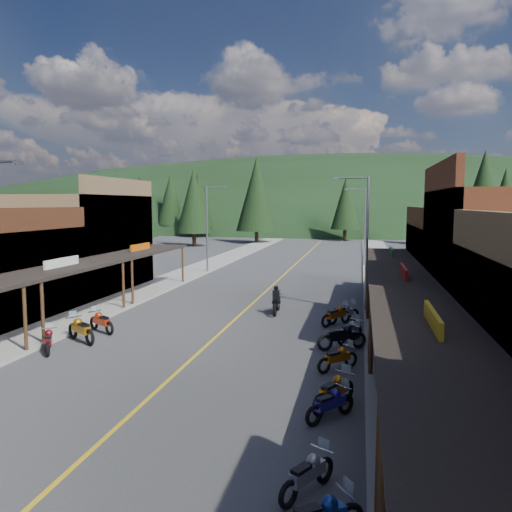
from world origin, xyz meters
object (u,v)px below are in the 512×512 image
Objects in this scene: pedestrian_east_b at (385,294)px; pine_3 at (345,203)px; shop_east_3 at (475,266)px; pine_9 at (505,204)px; bike_east_10 at (343,312)px; bike_east_6 at (338,357)px; pine_10 at (194,201)px; bike_east_8 at (350,330)px; pedestrian_east_a at (402,387)px; bike_east_5 at (334,390)px; pine_7 at (170,200)px; streetlight_1 at (208,225)px; pine_0 at (101,203)px; bike_east_4 at (330,402)px; bike_west_6 at (49,339)px; rider_on_bike at (277,302)px; shop_west_3 at (76,243)px; pine_1 at (198,199)px; streetlight_3 at (363,223)px; bike_east_7 at (342,335)px; streetlight_2 at (364,237)px; pine_8 at (140,207)px; pine_11 at (484,197)px; pine_2 at (257,194)px; bike_east_9 at (336,314)px; bike_east_3 at (307,472)px; bike_west_8 at (101,321)px; bike_west_7 at (81,328)px; pine_4 at (436,198)px.

pine_3 is at bearing -123.33° from pedestrian_east_b.
shop_east_3 is 35.43m from pine_9.
shop_east_3 is 10.27m from bike_east_10.
pine_10 is at bearing 159.96° from bike_east_6.
pedestrian_east_a is at bearing -49.21° from bike_east_8.
bike_east_5 is at bearing -103.82° from pedestrian_east_a.
pine_7 is 64.01m from pine_9.
pine_0 is at bearing 129.56° from streetlight_1.
bike_west_6 is at bearing -159.77° from bike_east_4.
rider_on_bike is at bearing -63.92° from pine_7.
shop_west_3 is 59.70m from pine_1.
pedestrian_east_a is at bearing -88.29° from streetlight_3.
bike_east_7 is at bearing 119.83° from bike_east_5.
streetlight_2 is 0.64× the size of pine_7.
pine_0 reaches higher than rider_on_bike.
pine_3 is at bearing 45.00° from pine_8.
pine_11 is (44.00, -32.00, -0.05)m from pine_1.
pine_1 is at bearing 139.40° from pine_2.
pine_9 is at bearing 36.62° from streetlight_1.
pine_1 is at bearing 106.70° from pine_10.
bike_east_10 is at bearing 130.07° from bike_east_4.
pine_11 is at bearing 105.24° from bike_east_9.
bike_west_6 is 14.03m from bike_east_9.
bike_east_6 is at bearing -75.29° from pine_2.
pine_8 is at bearing 149.20° from bike_east_3.
bike_east_5 is 1.13× the size of bike_east_6.
pine_0 reaches higher than bike_east_9.
bike_east_10 is at bearing 120.44° from bike_east_5.
bike_east_5 is at bearing -65.26° from pine_7.
streetlight_3 is 50.65m from pine_1.
pedestrian_east_a reaches higher than bike_west_8.
pine_10 is 5.45× the size of bike_west_8.
pedestrian_east_a is (-5.70, -18.11, -1.57)m from shop_east_3.
pine_9 reaches higher than bike_east_3.
pine_1 is 54.41m from pine_11.
pine_9 is at bearing -0.07° from bike_west_7.
pine_2 is at bearing 133.61° from bike_east_3.
pine_9 is at bearing 114.95° from bike_east_6.
bike_east_5 reaches higher than bike_east_9.
bike_west_6 is at bearing -166.04° from bike_east_5.
streetlight_2 is 8.97m from bike_east_7.
bike_west_6 is 1.20× the size of pedestrian_east_b.
bike_east_5 is (24.03, -56.54, -6.17)m from pine_10.
bike_east_7 is (-7.73, -11.36, -1.89)m from shop_east_3.
bike_west_7 is 1.15× the size of bike_east_8.
pine_4 is 56.74m from bike_east_10.
bike_west_7 is 11.95m from bike_east_7.
pine_2 reaches higher than pine_0.
bike_east_10 is at bearing 1.27° from bike_west_6.
shop_west_3 is at bearing -150.78° from bike_east_10.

